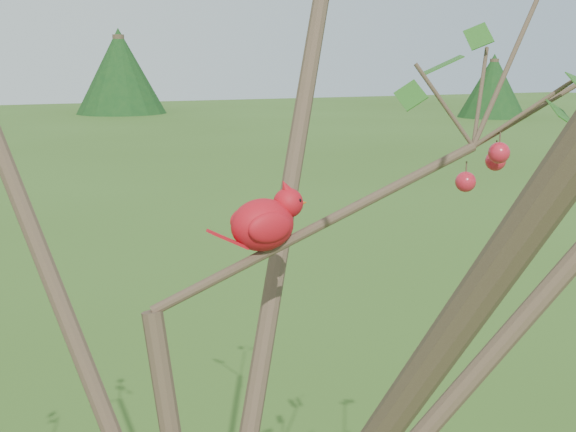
% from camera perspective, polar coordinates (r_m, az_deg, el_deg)
% --- Properties ---
extents(crabapple_tree, '(2.35, 2.05, 2.95)m').
position_cam_1_polar(crabapple_tree, '(1.08, -5.62, -0.44)').
color(crabapple_tree, '#443024').
rests_on(crabapple_tree, ground).
extents(cardinal, '(0.19, 0.10, 0.13)m').
position_cam_1_polar(cardinal, '(1.23, -1.77, -0.45)').
color(cardinal, red).
rests_on(cardinal, ground).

